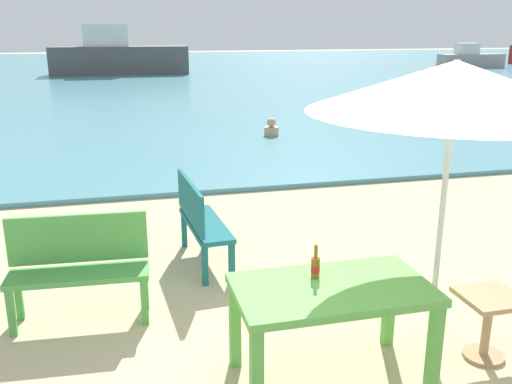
% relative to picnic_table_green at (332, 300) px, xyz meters
% --- Properties ---
extents(ground_plane, '(120.00, 120.00, 0.00)m').
position_rel_picnic_table_green_xyz_m(ground_plane, '(0.33, -0.07, -0.65)').
color(ground_plane, '#C6B287').
extents(sea_water, '(120.00, 50.00, 0.08)m').
position_rel_picnic_table_green_xyz_m(sea_water, '(0.33, 29.93, -0.61)').
color(sea_water, teal).
rests_on(sea_water, ground_plane).
extents(picnic_table_green, '(1.40, 0.80, 0.76)m').
position_rel_picnic_table_green_xyz_m(picnic_table_green, '(0.00, 0.00, 0.00)').
color(picnic_table_green, '#60B24C').
rests_on(picnic_table_green, ground_plane).
extents(beer_bottle_amber, '(0.07, 0.07, 0.26)m').
position_rel_picnic_table_green_xyz_m(beer_bottle_amber, '(-0.08, 0.16, 0.20)').
color(beer_bottle_amber, brown).
rests_on(beer_bottle_amber, picnic_table_green).
extents(patio_umbrella, '(2.10, 2.10, 2.30)m').
position_rel_picnic_table_green_xyz_m(patio_umbrella, '(0.91, 0.14, 1.47)').
color(patio_umbrella, silver).
rests_on(patio_umbrella, ground_plane).
extents(side_table_wood, '(0.44, 0.44, 0.54)m').
position_rel_picnic_table_green_xyz_m(side_table_wood, '(1.29, -0.03, -0.30)').
color(side_table_wood, tan).
rests_on(side_table_wood, ground_plane).
extents(bench_teal_center, '(0.44, 1.22, 0.95)m').
position_rel_picnic_table_green_xyz_m(bench_teal_center, '(-0.62, 2.33, -0.11)').
color(bench_teal_center, '#196066').
rests_on(bench_teal_center, ground_plane).
extents(bench_green_left, '(1.22, 0.44, 0.95)m').
position_rel_picnic_table_green_xyz_m(bench_green_left, '(-1.82, 1.39, -0.11)').
color(bench_green_left, '#4C9E47').
rests_on(bench_green_left, ground_plane).
extents(swimmer_person, '(0.34, 0.34, 0.41)m').
position_rel_picnic_table_green_xyz_m(swimmer_person, '(2.07, 9.09, -0.41)').
color(swimmer_person, tan).
rests_on(swimmer_person, sea_water).
extents(boat_sailboat, '(7.14, 1.95, 2.60)m').
position_rel_picnic_table_green_xyz_m(boat_sailboat, '(-1.20, 28.09, 0.36)').
color(boat_sailboat, '#4C4C4C').
rests_on(boat_sailboat, sea_water).
extents(boat_tanker, '(4.12, 1.12, 1.50)m').
position_rel_picnic_table_green_xyz_m(boat_tanker, '(20.10, 27.92, -0.03)').
color(boat_tanker, gray).
rests_on(boat_tanker, sea_water).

